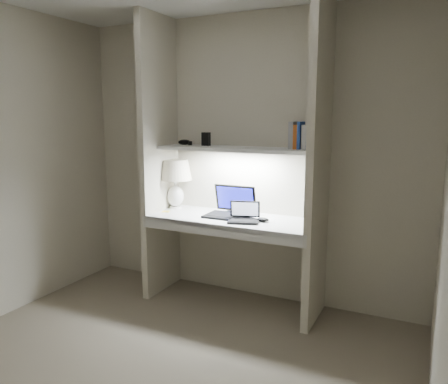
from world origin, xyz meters
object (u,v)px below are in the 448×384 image
Objects in this scene: laptop_main at (231,209)px; book_row at (303,136)px; laptop_netbook at (244,217)px; speaker at (234,204)px; table_lamp at (175,176)px.

book_row reaches higher than laptop_main.
book_row reaches higher than laptop_netbook.
book_row is (0.42, 0.21, 0.66)m from laptop_netbook.
book_row is at bearing 10.04° from laptop_netbook.
book_row is at bearing -1.25° from speaker.
laptop_netbook is at bearing -45.64° from speaker.
speaker is (-0.05, 0.16, 0.01)m from laptop_main.
table_lamp is 0.61m from speaker.
laptop_main is 1.29× the size of laptop_netbook.
laptop_main reaches higher than laptop_netbook.
speaker is 0.59× the size of book_row.
book_row is at bearing 6.42° from laptop_main.
speaker is (0.55, 0.11, -0.24)m from table_lamp.
laptop_main is 0.88m from book_row.
laptop_netbook is (0.78, -0.19, -0.27)m from table_lamp.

